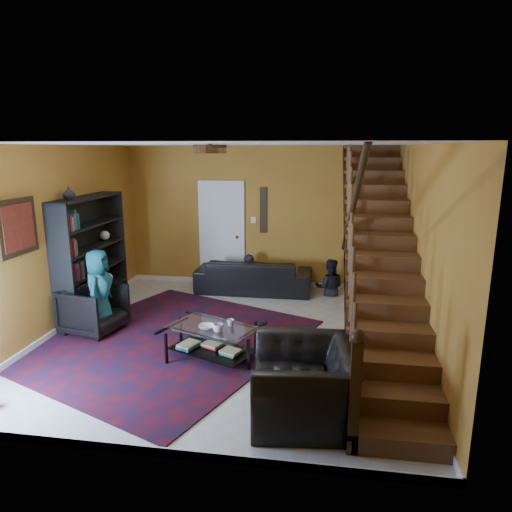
{
  "coord_description": "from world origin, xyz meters",
  "views": [
    {
      "loc": [
        1.39,
        -6.19,
        2.75
      ],
      "look_at": [
        0.36,
        0.4,
        1.17
      ],
      "focal_mm": 32.0,
      "sensor_mm": 36.0,
      "label": 1
    }
  ],
  "objects": [
    {
      "name": "door",
      "position": [
        -0.7,
        2.73,
        1.02
      ],
      "size": [
        0.82,
        0.05,
        2.05
      ],
      "primitive_type": "cube",
      "color": "silver",
      "rests_on": "floor"
    },
    {
      "name": "floor",
      "position": [
        0.0,
        0.0,
        0.0
      ],
      "size": [
        5.5,
        5.5,
        0.0
      ],
      "primitive_type": "plane",
      "color": "beige",
      "rests_on": "ground"
    },
    {
      "name": "armchair_right",
      "position": [
        1.21,
        -1.88,
        0.38
      ],
      "size": [
        1.14,
        1.27,
        0.76
      ],
      "primitive_type": "imported",
      "rotation": [
        0.0,
        0.0,
        -1.47
      ],
      "color": "black",
      "rests_on": "floor"
    },
    {
      "name": "rug",
      "position": [
        -0.83,
        -0.27,
        0.01
      ],
      "size": [
        4.46,
        4.72,
        0.02
      ],
      "primitive_type": "cube",
      "rotation": [
        0.0,
        0.0,
        -0.39
      ],
      "color": "#460C16",
      "rests_on": "floor"
    },
    {
      "name": "person_adult_a",
      "position": [
        -0.08,
        2.35,
        0.14
      ],
      "size": [
        0.43,
        0.29,
        1.19
      ],
      "primitive_type": "imported",
      "rotation": [
        0.0,
        0.0,
        3.14
      ],
      "color": "black",
      "rests_on": "sofa"
    },
    {
      "name": "vase",
      "position": [
        -2.41,
        0.1,
        2.1
      ],
      "size": [
        0.18,
        0.18,
        0.19
      ],
      "primitive_type": "imported",
      "color": "#999999",
      "rests_on": "bookshelf"
    },
    {
      "name": "room",
      "position": [
        -1.33,
        1.33,
        0.05
      ],
      "size": [
        5.5,
        5.5,
        5.5
      ],
      "color": "#BA8529",
      "rests_on": "ground"
    },
    {
      "name": "sofa",
      "position": [
        0.02,
        2.3,
        0.32
      ],
      "size": [
        2.22,
        0.88,
        0.65
      ],
      "primitive_type": "imported",
      "rotation": [
        0.0,
        0.0,
        3.15
      ],
      "color": "black",
      "rests_on": "floor"
    },
    {
      "name": "framed_picture",
      "position": [
        -2.57,
        -0.9,
        1.75
      ],
      "size": [
        0.04,
        0.74,
        0.74
      ],
      "primitive_type": "cube",
      "color": "maroon",
      "rests_on": "room"
    },
    {
      "name": "cup_b",
      "position": [
        0.18,
        -0.6,
        0.48
      ],
      "size": [
        0.11,
        0.11,
        0.09
      ],
      "primitive_type": "imported",
      "rotation": [
        0.0,
        0.0,
        -0.1
      ],
      "color": "#999999",
      "rests_on": "coffee_table"
    },
    {
      "name": "staircase",
      "position": [
        2.12,
        -0.0,
        1.4
      ],
      "size": [
        0.95,
        5.02,
        3.18
      ],
      "color": "brown",
      "rests_on": "floor"
    },
    {
      "name": "person_adult_b",
      "position": [
        1.5,
        2.35,
        0.12
      ],
      "size": [
        0.56,
        0.44,
        1.14
      ],
      "primitive_type": "imported",
      "rotation": [
        0.0,
        0.0,
        3.13
      ],
      "color": "black",
      "rests_on": "sofa"
    },
    {
      "name": "bowl",
      "position": [
        -0.12,
        -0.74,
        0.46
      ],
      "size": [
        0.22,
        0.22,
        0.05
      ],
      "primitive_type": "imported",
      "rotation": [
        0.0,
        0.0,
        0.09
      ],
      "color": "#999999",
      "rests_on": "coffee_table"
    },
    {
      "name": "ceiling_fixture",
      "position": [
        0.0,
        -0.8,
        2.74
      ],
      "size": [
        0.4,
        0.4,
        0.1
      ],
      "primitive_type": "cylinder",
      "color": "#3F2814",
      "rests_on": "room"
    },
    {
      "name": "cup_a",
      "position": [
        0.06,
        -0.82,
        0.49
      ],
      "size": [
        0.16,
        0.16,
        0.11
      ],
      "primitive_type": "imported",
      "rotation": [
        0.0,
        0.0,
        -0.27
      ],
      "color": "#999999",
      "rests_on": "coffee_table"
    },
    {
      "name": "armchair_left",
      "position": [
        -2.05,
        -0.1,
        0.36
      ],
      "size": [
        0.94,
        0.92,
        0.73
      ],
      "primitive_type": "imported",
      "rotation": [
        0.0,
        0.0,
        1.37
      ],
      "color": "black",
      "rests_on": "floor"
    },
    {
      "name": "person_child",
      "position": [
        -1.95,
        -0.09,
        0.65
      ],
      "size": [
        0.49,
        0.68,
        1.3
      ],
      "primitive_type": "imported",
      "rotation": [
        0.0,
        0.0,
        1.7
      ],
      "color": "#1C616A",
      "rests_on": "armchair_left"
    },
    {
      "name": "coffee_table",
      "position": [
        -0.06,
        -0.67,
        0.25
      ],
      "size": [
        1.31,
        1.06,
        0.44
      ],
      "rotation": [
        0.0,
        0.0,
        -0.4
      ],
      "color": "black",
      "rests_on": "floor"
    },
    {
      "name": "bookshelf",
      "position": [
        -2.4,
        0.6,
        0.96
      ],
      "size": [
        0.35,
        1.8,
        2.0
      ],
      "color": "black",
      "rests_on": "floor"
    },
    {
      "name": "wall_hanging",
      "position": [
        0.15,
        2.73,
        1.55
      ],
      "size": [
        0.14,
        0.03,
        0.9
      ],
      "primitive_type": "cube",
      "color": "black",
      "rests_on": "room"
    }
  ]
}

